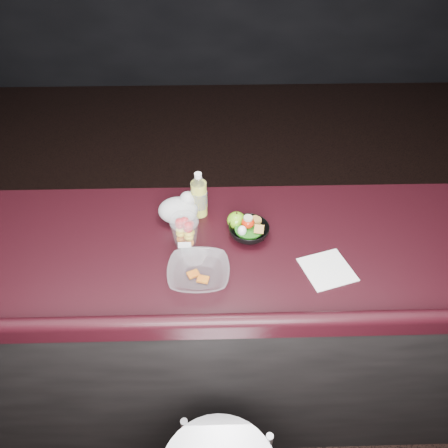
# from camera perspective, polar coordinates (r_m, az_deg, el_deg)

# --- Properties ---
(ground) EXTENTS (8.00, 8.00, 0.00)m
(ground) POSITION_cam_1_polar(r_m,az_deg,el_deg) (2.30, -1.24, -26.83)
(ground) COLOR black
(ground) RESTS_ON ground
(room_shell) EXTENTS (8.00, 8.00, 8.00)m
(room_shell) POSITION_cam_1_polar(r_m,az_deg,el_deg) (0.90, -3.02, 21.46)
(room_shell) COLOR black
(room_shell) RESTS_ON ground
(counter) EXTENTS (4.06, 0.71, 1.02)m
(counter) POSITION_cam_1_polar(r_m,az_deg,el_deg) (1.99, -1.54, -13.27)
(counter) COLOR black
(counter) RESTS_ON ground
(lemonade_bottle) EXTENTS (0.06, 0.06, 0.19)m
(lemonade_bottle) POSITION_cam_1_polar(r_m,az_deg,el_deg) (1.69, -3.27, 3.47)
(lemonade_bottle) COLOR #D2D437
(lemonade_bottle) RESTS_ON counter
(fruit_cup) EXTENTS (0.10, 0.10, 0.15)m
(fruit_cup) POSITION_cam_1_polar(r_m,az_deg,el_deg) (1.56, -5.15, -0.82)
(fruit_cup) COLOR white
(fruit_cup) RESTS_ON counter
(green_apple) EXTENTS (0.07, 0.07, 0.08)m
(green_apple) POSITION_cam_1_polar(r_m,az_deg,el_deg) (1.66, 1.64, 0.46)
(green_apple) COLOR #46830F
(green_apple) RESTS_ON counter
(plastic_bag) EXTENTS (0.15, 0.13, 0.11)m
(plastic_bag) POSITION_cam_1_polar(r_m,az_deg,el_deg) (1.69, -5.83, 1.98)
(plastic_bag) COLOR silver
(plastic_bag) RESTS_ON counter
(snack_bowl) EXTENTS (0.15, 0.15, 0.08)m
(snack_bowl) POSITION_cam_1_polar(r_m,az_deg,el_deg) (1.62, 3.22, -0.83)
(snack_bowl) COLOR black
(snack_bowl) RESTS_ON counter
(takeout_bowl) EXTENTS (0.21, 0.21, 0.05)m
(takeout_bowl) POSITION_cam_1_polar(r_m,az_deg,el_deg) (1.48, -3.33, -6.45)
(takeout_bowl) COLOR silver
(takeout_bowl) RESTS_ON counter
(paper_napkin) EXTENTS (0.20, 0.20, 0.00)m
(paper_napkin) POSITION_cam_1_polar(r_m,az_deg,el_deg) (1.56, 13.34, -5.81)
(paper_napkin) COLOR white
(paper_napkin) RESTS_ON counter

